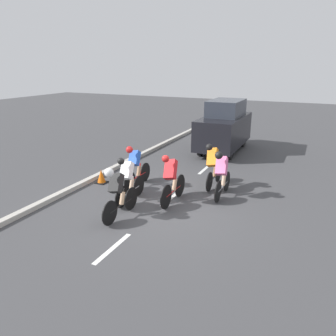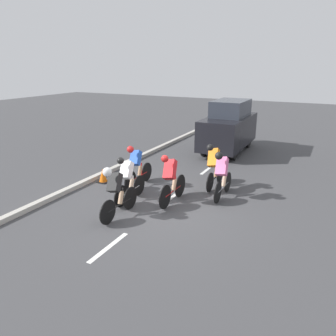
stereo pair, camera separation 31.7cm
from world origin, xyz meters
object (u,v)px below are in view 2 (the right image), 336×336
Objects in this scene: cyclist_black at (116,190)px; cyclist_blue at (136,165)px; traffic_cone at (103,176)px; cyclist_orange at (214,164)px; cyclist_red at (171,178)px; support_car at (229,127)px; cyclist_white at (128,178)px; cyclist_pink at (222,173)px.

cyclist_blue is at bearing -71.18° from cyclist_black.
cyclist_blue is 1.38m from traffic_cone.
cyclist_orange is 0.98× the size of cyclist_black.
cyclist_blue is (1.65, -0.74, -0.03)m from cyclist_red.
traffic_cone is at bearing 19.15° from cyclist_orange.
cyclist_black is 8.11m from support_car.
cyclist_red is 6.60m from support_car.
cyclist_white is at bearing -73.54° from cyclist_black.
cyclist_white is 2.83m from cyclist_pink.
support_car is at bearing -94.23° from cyclist_black.
cyclist_white is 0.98× the size of cyclist_pink.
cyclist_orange is at bearing -129.69° from cyclist_white.
cyclist_pink is (-2.85, -0.31, 0.05)m from cyclist_blue.
cyclist_black is at bearing 108.82° from cyclist_blue.
cyclist_white is at bearing 21.77° from cyclist_red.
cyclist_pink reaches higher than cyclist_white.
cyclist_blue is 2.86m from cyclist_pink.
cyclist_red is at bearing 68.89° from cyclist_orange.
cyclist_black is at bearing 106.46° from cyclist_white.
cyclist_red is 3.50× the size of traffic_cone.
cyclist_orange is at bearing -55.14° from cyclist_pink.
traffic_cone is (2.90, -0.54, -0.55)m from cyclist_red.
cyclist_orange is (-1.87, -2.26, 0.06)m from cyclist_white.
cyclist_blue is at bearing -24.28° from cyclist_red.
cyclist_red is 1.74m from cyclist_black.
cyclist_red is 1.01× the size of cyclist_blue.
cyclist_black is (-0.76, 2.24, 0.02)m from cyclist_blue.
cyclist_red reaches higher than cyclist_white.
cyclist_pink is at bearing -138.80° from cyclist_red.
cyclist_pink is at bearing 124.86° from cyclist_orange.
cyclist_pink is at bearing 105.04° from support_car.
cyclist_black reaches higher than traffic_cone.
cyclist_red is at bearing -158.23° from cyclist_white.
cyclist_orange is at bearing -155.95° from cyclist_blue.
cyclist_pink is at bearing -172.87° from traffic_cone.
cyclist_white is 2.94m from cyclist_orange.
cyclist_blue is 2.56m from cyclist_orange.
cyclist_pink is at bearing -173.82° from cyclist_blue.
cyclist_black reaches higher than cyclist_blue.
traffic_cone is at bearing 66.57° from support_car.
cyclist_pink is (-2.39, -1.52, 0.06)m from cyclist_white.
cyclist_white is 1.30m from cyclist_blue.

